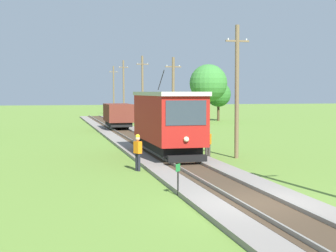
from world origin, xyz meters
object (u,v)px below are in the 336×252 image
(utility_pole_distant, at_px, (124,89))
(track_worker, at_px, (138,151))
(gravel_pile, at_px, (151,124))
(tree_left_far, at_px, (218,94))
(freight_car, at_px, (118,115))
(trackside_signal_marker, at_px, (178,178))
(utility_pole_far, at_px, (143,90))
(utility_pole_mid, at_px, (173,96))
(second_worker, at_px, (208,142))
(red_tram, at_px, (167,120))
(tree_left_near, at_px, (208,83))
(utility_pole_horizon, at_px, (114,90))
(utility_pole_near_tram, at_px, (237,90))

(utility_pole_distant, distance_m, track_worker, 47.32)
(gravel_pile, distance_m, tree_left_far, 16.26)
(utility_pole_distant, height_order, tree_left_far, utility_pole_distant)
(freight_car, bearing_deg, trackside_signal_marker, -93.87)
(utility_pole_far, relative_size, gravel_pile, 2.74)
(freight_car, xyz_separation_m, trackside_signal_marker, (-2.09, -30.88, -0.89))
(utility_pole_far, xyz_separation_m, utility_pole_distant, (-0.00, 14.46, 0.19))
(freight_car, distance_m, utility_pole_mid, 8.03)
(utility_pole_mid, bearing_deg, gravel_pile, 90.70)
(tree_left_far, bearing_deg, utility_pole_mid, -119.16)
(second_worker, bearing_deg, utility_pole_far, 27.00)
(utility_pole_mid, relative_size, trackside_signal_marker, 5.74)
(red_tram, height_order, utility_pole_distant, utility_pole_distant)
(red_tram, xyz_separation_m, second_worker, (2.09, -1.11, -1.21))
(red_tram, distance_m, track_worker, 5.19)
(utility_pole_distant, bearing_deg, tree_left_far, -37.44)
(trackside_signal_marker, bearing_deg, utility_pole_mid, 76.20)
(utility_pole_distant, height_order, tree_left_near, utility_pole_distant)
(utility_pole_horizon, bearing_deg, gravel_pile, -90.20)
(freight_car, distance_m, utility_pole_far, 8.70)
(freight_car, bearing_deg, utility_pole_near_tram, -79.97)
(freight_car, relative_size, utility_pole_mid, 0.77)
(red_tram, height_order, utility_pole_horizon, utility_pole_horizon)
(utility_pole_near_tram, height_order, second_worker, utility_pole_near_tram)
(freight_car, height_order, utility_pole_mid, utility_pole_mid)
(red_tram, distance_m, utility_pole_mid, 14.33)
(utility_pole_far, xyz_separation_m, track_worker, (-6.35, -32.32, -3.06))
(trackside_signal_marker, height_order, gravel_pile, trackside_signal_marker)
(utility_pole_distant, height_order, second_worker, utility_pole_distant)
(utility_pole_distant, bearing_deg, utility_pole_far, -90.00)
(utility_pole_distant, bearing_deg, utility_pole_horizon, 90.00)
(freight_car, relative_size, tree_left_far, 1.02)
(track_worker, xyz_separation_m, tree_left_far, (17.55, 38.20, 2.49))
(utility_pole_distant, relative_size, gravel_pile, 2.87)
(track_worker, bearing_deg, utility_pole_mid, -135.63)
(red_tram, relative_size, tree_left_far, 1.67)
(gravel_pile, bearing_deg, red_tram, -99.37)
(utility_pole_far, height_order, utility_pole_horizon, utility_pole_horizon)
(utility_pole_near_tram, distance_m, utility_pole_mid, 14.85)
(utility_pole_near_tram, height_order, utility_pole_mid, utility_pole_near_tram)
(utility_pole_mid, distance_m, utility_pole_far, 14.21)
(red_tram, relative_size, utility_pole_near_tram, 1.12)
(gravel_pile, bearing_deg, utility_pole_near_tram, -89.74)
(utility_pole_horizon, xyz_separation_m, tree_left_near, (8.49, -23.62, 0.75))
(trackside_signal_marker, bearing_deg, utility_pole_distant, 83.60)
(track_worker, bearing_deg, trackside_signal_marker, 67.79)
(utility_pole_mid, relative_size, gravel_pile, 2.35)
(utility_pole_far, bearing_deg, tree_left_near, 12.31)
(utility_pole_near_tram, distance_m, utility_pole_horizon, 54.51)
(track_worker, bearing_deg, tree_left_near, -139.79)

